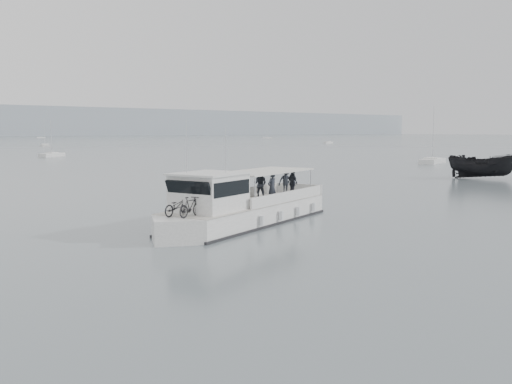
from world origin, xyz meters
TOP-DOWN VIEW (x-y plane):
  - ground at (0.00, 0.00)m, footprint 1400.00×1400.00m
  - tour_boat at (-2.11, 2.88)m, footprint 12.82×6.82m
  - dark_motorboat at (34.49, 10.27)m, footprint 5.70×6.95m

SIDE VIEW (x-z plane):
  - ground at x=0.00m, z-range 0.00..0.00m
  - tour_boat at x=-2.11m, z-range -1.83..3.63m
  - dark_motorboat at x=34.49m, z-range 0.00..2.57m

